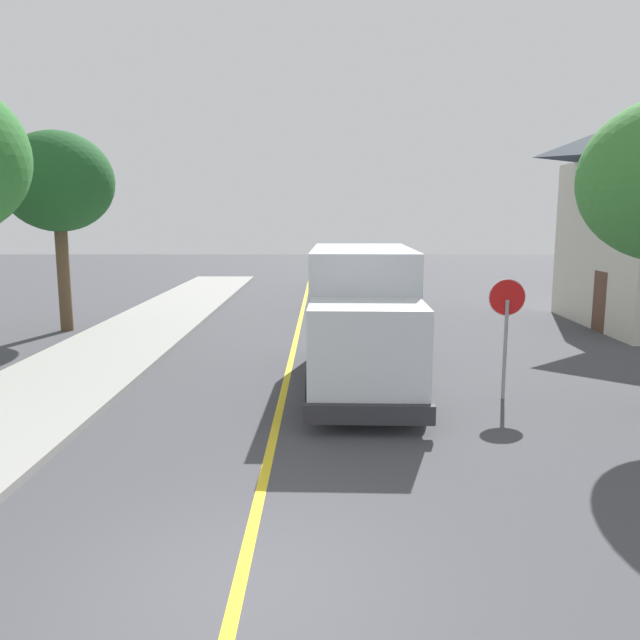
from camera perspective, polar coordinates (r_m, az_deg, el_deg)
ground_plane at (r=7.37m, az=-7.51°, el=-23.36°), size 120.00×120.00×0.00m
centre_line_yellow at (r=16.64m, az=-2.82°, el=-4.41°), size 0.16×56.00×0.01m
box_truck at (r=15.01m, az=3.86°, el=0.92°), size 2.57×7.24×3.20m
parked_car_near at (r=21.13m, az=3.97°, el=0.73°), size 1.84×4.42×1.67m
parked_car_mid at (r=26.58m, az=2.72°, el=2.53°), size 1.95×4.46×1.67m
parked_car_far at (r=32.87m, az=2.03°, el=3.85°), size 1.82×4.41×1.67m
parked_car_furthest at (r=39.32m, az=2.75°, el=4.76°), size 1.86×4.43×1.67m
stop_sign at (r=14.13m, az=16.58°, el=0.39°), size 0.80×0.10×2.65m
street_tree_down_block at (r=23.52m, az=-22.74°, el=11.42°), size 3.75×3.75×6.83m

